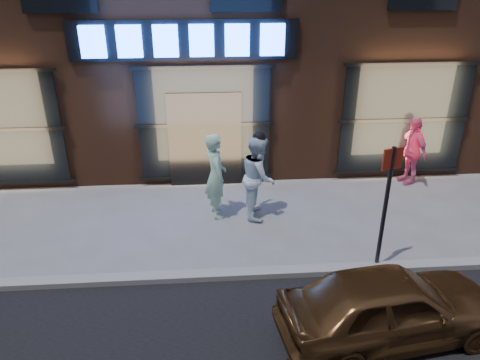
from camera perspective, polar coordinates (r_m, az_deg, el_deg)
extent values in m
plane|color=slate|center=(8.76, -3.87, -11.84)|extent=(90.00, 90.00, 0.00)
cube|color=gray|center=(8.72, -3.88, -11.53)|extent=(60.00, 0.25, 0.12)
cube|color=black|center=(11.04, -6.87, 16.56)|extent=(5.20, 0.06, 0.90)
cube|color=black|center=(11.63, -4.28, 4.87)|extent=(1.80, 0.10, 2.40)
cube|color=#FFBF72|center=(11.55, -4.35, 6.83)|extent=(3.00, 0.04, 2.60)
cube|color=black|center=(11.51, -4.35, 6.76)|extent=(3.20, 0.06, 2.80)
cube|color=#FFBF72|center=(12.55, 19.30, 7.01)|extent=(3.00, 0.04, 2.60)
cube|color=black|center=(12.52, 19.37, 6.95)|extent=(3.20, 0.06, 2.80)
cube|color=#2659FF|center=(11.24, -17.52, 15.77)|extent=(0.55, 0.12, 0.70)
cube|color=#2659FF|center=(11.09, -13.34, 16.12)|extent=(0.55, 0.12, 0.70)
cube|color=#2659FF|center=(10.99, -9.05, 16.40)|extent=(0.55, 0.12, 0.70)
cube|color=#2659FF|center=(10.96, -4.70, 16.59)|extent=(0.55, 0.12, 0.70)
cube|color=#2659FF|center=(10.98, -0.35, 16.69)|extent=(0.55, 0.12, 0.70)
cube|color=#2659FF|center=(11.07, 3.97, 16.70)|extent=(0.55, 0.12, 0.70)
imported|color=#9FD1AE|center=(10.24, -2.97, 0.53)|extent=(0.61, 0.79, 1.95)
imported|color=white|center=(10.27, 2.26, 0.43)|extent=(0.77, 0.96, 1.89)
imported|color=pink|center=(12.60, 20.20, 3.38)|extent=(0.69, 1.10, 1.74)
imported|color=brown|center=(7.62, 17.91, -14.34)|extent=(3.60, 1.86, 1.17)
cylinder|color=#262628|center=(8.73, 17.21, -3.62)|extent=(0.08, 0.08, 2.45)
cube|color=#9F2212|center=(8.30, 18.11, 2.47)|extent=(0.38, 0.15, 0.39)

